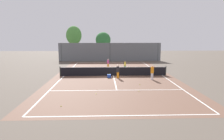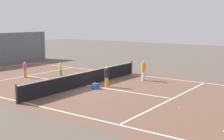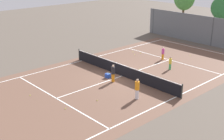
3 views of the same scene
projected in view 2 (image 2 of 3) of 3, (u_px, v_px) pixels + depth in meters
The scene contains 15 objects.
ground_plane at pixel (87, 85), 21.26m from camera, with size 80.00×80.00×0.00m, color brown.
court_surface at pixel (87, 85), 21.26m from camera, with size 13.00×25.00×0.01m.
tennis_net at pixel (87, 78), 21.17m from camera, with size 11.90×0.10×1.10m.
player_0 at pixel (25, 69), 24.16m from camera, with size 0.27×0.27×1.25m.
player_1 at pixel (61, 69), 24.94m from camera, with size 0.25×0.25×1.15m.
player_2 at pixel (107, 76), 20.67m from camera, with size 0.30×0.30×1.42m.
player_3 at pixel (143, 71), 22.90m from camera, with size 0.32×0.32×1.48m.
ball_crate at pixel (95, 86), 20.17m from camera, with size 0.39×0.33×0.43m.
tennis_ball_1 at pixel (12, 72), 26.87m from camera, with size 0.07×0.07×0.07m, color #CCE533.
tennis_ball_2 at pixel (224, 131), 12.35m from camera, with size 0.07×0.07×0.07m, color #CCE533.
tennis_ball_3 at pixel (191, 93), 18.77m from camera, with size 0.07×0.07×0.07m, color #CCE533.
tennis_ball_4 at pixel (0, 84), 21.42m from camera, with size 0.07×0.07×0.07m, color #CCE533.
tennis_ball_5 at pixel (62, 82), 22.44m from camera, with size 0.07×0.07×0.07m, color #CCE533.
tennis_ball_6 at pixel (161, 88), 20.44m from camera, with size 0.07×0.07×0.07m, color #CCE533.
tennis_ball_7 at pixel (180, 108), 15.63m from camera, with size 0.07×0.07×0.07m, color #CCE533.
Camera 2 is at (-15.99, -13.43, 4.45)m, focal length 49.03 mm.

